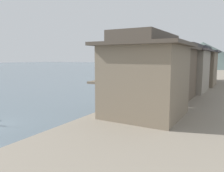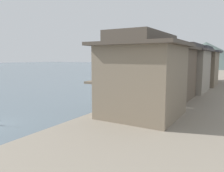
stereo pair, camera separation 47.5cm
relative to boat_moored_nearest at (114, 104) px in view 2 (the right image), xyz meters
name	(u,v)px [view 2 (the right image)]	position (x,y,z in m)	size (l,w,h in m)	color
boat_moored_nearest	(114,104)	(0.00, 0.00, 0.00)	(1.45, 4.24, 0.36)	#423328
boat_moored_second	(146,79)	(-7.61, 28.06, 0.13)	(4.97, 4.31, 0.76)	brown
boat_moored_third	(166,85)	(-0.05, 19.29, 0.11)	(2.19, 5.12, 0.70)	#423328
boat_moored_far	(169,76)	(-5.85, 40.39, 0.10)	(4.75, 1.97, 0.67)	brown
boat_midriver_drifting	(147,89)	(-1.33, 13.21, 0.04)	(5.12, 1.49, 0.51)	#33281E
house_waterfront_nearest	(142,76)	(5.98, -6.13, 3.83)	(6.46, 6.47, 6.14)	#7F705B
house_waterfront_second	(168,71)	(5.57, 1.60, 3.82)	(5.65, 7.70, 6.14)	brown
house_waterfront_tall	(186,68)	(5.87, 8.76, 3.82)	(6.24, 7.59, 6.14)	gray
house_waterfront_narrow	(198,66)	(6.06, 15.97, 3.83)	(6.63, 6.53, 6.14)	#7F705B
house_waterfront_far	(202,65)	(5.70, 22.38, 3.83)	(5.91, 6.56, 6.14)	#75604C
hill_far_west	(205,56)	(-2.82, 84.26, 5.91)	(45.57, 45.57, 12.06)	#4C5B56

